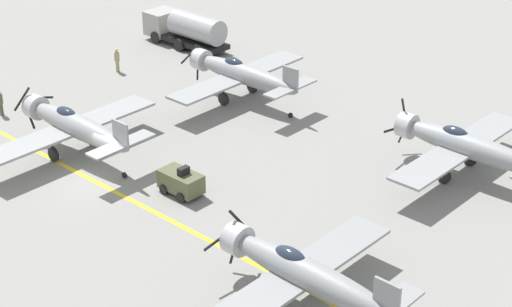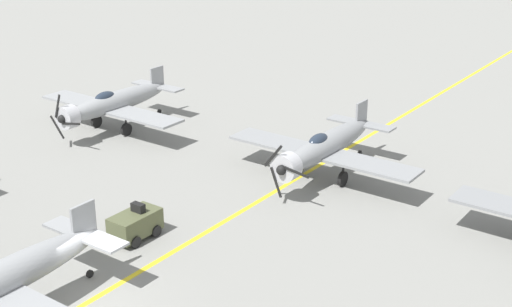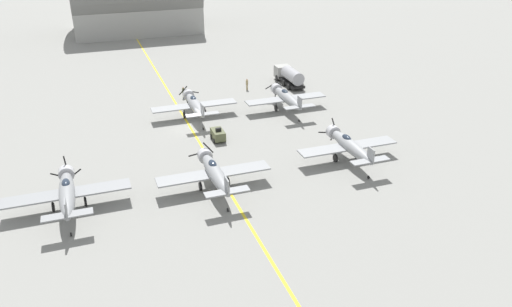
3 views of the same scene
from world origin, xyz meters
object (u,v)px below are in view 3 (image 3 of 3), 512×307
at_px(airplane_near_right, 349,145).
at_px(ground_crew_walking, 183,92).
at_px(airplane_near_center, 215,172).
at_px(ground_crew_inspecting, 247,84).
at_px(airplane_near_left, 67,192).
at_px(airplane_mid_center, 195,104).
at_px(tow_tractor, 218,134).
at_px(fuel_tanker, 289,76).
at_px(airplane_mid_right, 287,98).

bearing_deg(airplane_near_right, ground_crew_walking, 118.14).
bearing_deg(airplane_near_center, ground_crew_inspecting, 77.25).
bearing_deg(airplane_near_left, airplane_mid_center, 45.58).
xyz_separation_m(airplane_near_center, ground_crew_inspecting, (13.50, 29.54, -1.00)).
bearing_deg(tow_tractor, airplane_near_center, -107.08).
bearing_deg(ground_crew_walking, airplane_near_center, -95.70).
bearing_deg(airplane_mid_center, fuel_tanker, 35.85).
height_order(ground_crew_walking, ground_crew_inspecting, ground_crew_inspecting).
relative_size(airplane_mid_center, ground_crew_walking, 6.68).
relative_size(airplane_near_right, airplane_near_center, 1.00).
distance_m(airplane_near_left, fuel_tanker, 45.92).
bearing_deg(ground_crew_inspecting, airplane_near_left, -134.25).
height_order(airplane_mid_right, ground_crew_inspecting, airplane_mid_right).
distance_m(fuel_tanker, ground_crew_walking, 18.21).
bearing_deg(airplane_mid_right, airplane_mid_center, -171.64).
height_order(airplane_mid_center, airplane_near_left, airplane_near_left).
height_order(airplane_mid_right, airplane_mid_center, same).
relative_size(airplane_near_right, ground_crew_walking, 6.68).
relative_size(airplane_near_center, ground_crew_walking, 6.68).
xyz_separation_m(airplane_near_right, tow_tractor, (-12.73, 10.78, -1.22)).
distance_m(airplane_near_center, tow_tractor, 12.56).
bearing_deg(airplane_near_left, tow_tractor, 28.35).
distance_m(airplane_mid_center, ground_crew_walking, 8.77).
bearing_deg(airplane_near_center, fuel_tanker, 66.59).
xyz_separation_m(airplane_near_right, airplane_near_left, (-30.87, -0.34, 0.00)).
distance_m(airplane_near_right, airplane_near_left, 30.87).
bearing_deg(fuel_tanker, airplane_mid_right, -114.81).
relative_size(airplane_mid_right, fuel_tanker, 1.50).
relative_size(airplane_mid_center, fuel_tanker, 1.50).
bearing_deg(airplane_mid_center, airplane_mid_right, 1.15).
distance_m(airplane_mid_center, tow_tractor, 8.59).
xyz_separation_m(airplane_near_left, ground_crew_inspecting, (27.97, 28.71, -1.00)).
bearing_deg(tow_tractor, airplane_mid_right, 28.79).
height_order(airplane_near_right, tow_tractor, airplane_near_right).
relative_size(fuel_tanker, ground_crew_walking, 4.45).
distance_m(airplane_near_center, fuel_tanker, 36.58).
bearing_deg(ground_crew_inspecting, ground_crew_walking, -177.65).
distance_m(fuel_tanker, tow_tractor, 25.01).
height_order(airplane_near_right, airplane_near_left, airplane_near_left).
bearing_deg(fuel_tanker, tow_tractor, -134.18).
relative_size(airplane_near_left, fuel_tanker, 1.50).
bearing_deg(ground_crew_walking, fuel_tanker, 2.43).
relative_size(airplane_near_left, airplane_near_center, 1.00).
xyz_separation_m(airplane_near_right, ground_crew_inspecting, (-2.90, 28.37, -1.00)).
bearing_deg(ground_crew_inspecting, fuel_tanker, 2.53).
height_order(fuel_tanker, ground_crew_inspecting, fuel_tanker).
height_order(airplane_near_left, ground_crew_walking, airplane_near_left).
bearing_deg(ground_crew_walking, airplane_near_left, -121.57).
height_order(airplane_near_right, ground_crew_inspecting, airplane_near_right).
xyz_separation_m(airplane_near_left, airplane_near_center, (14.47, -0.83, 0.00)).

